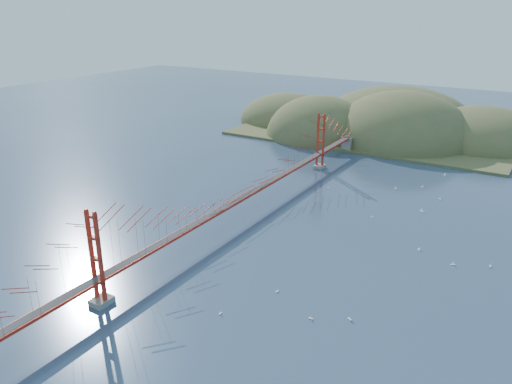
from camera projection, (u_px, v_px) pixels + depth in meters
The scene contains 18 objects.
ground at pixel (242, 216), 81.60m from camera, with size 320.00×320.00×0.00m, color navy.
bridge at pixel (243, 175), 79.28m from camera, with size 2.20×94.40×12.00m.
far_headlands at pixel (386, 132), 135.28m from camera, with size 84.00×58.00×25.00m.
sailboat_10 at pixel (220, 313), 55.67m from camera, with size 0.43×0.51×0.59m.
sailboat_12 at pixel (396, 188), 93.59m from camera, with size 0.65×0.63×0.73m.
sailboat_2 at pixel (311, 318), 54.75m from camera, with size 0.54×0.44×0.63m.
sailboat_4 at pixel (421, 210), 83.48m from camera, with size 0.57×0.57×0.60m.
sailboat_14 at pixel (372, 217), 80.92m from camera, with size 0.55×0.55×0.58m.
sailboat_15 at pixel (445, 174), 101.12m from camera, with size 0.59×0.59×0.64m.
sailboat_16 at pixel (440, 198), 88.58m from camera, with size 0.60×0.60×0.62m.
sailboat_6 at pixel (350, 318), 54.62m from camera, with size 0.62×0.62×0.67m.
sailboat_3 at pixel (329, 188), 93.78m from camera, with size 0.59×0.59×0.63m.
sailboat_0 at pixel (277, 291), 59.93m from camera, with size 0.49×0.52×0.58m.
sailboat_5 at pixel (490, 266), 65.68m from camera, with size 0.46×0.56×0.66m.
sailboat_7 at pixel (423, 211), 82.99m from camera, with size 0.59×0.53×0.66m.
sailboat_1 at pixel (419, 249), 70.23m from camera, with size 0.60×0.60×0.63m.
sailboat_extra_0 at pixel (453, 264), 66.12m from camera, with size 0.61×0.61×0.69m.
sailboat_extra_1 at pixel (422, 186), 94.44m from camera, with size 0.57×0.46×0.67m.
Camera 1 is at (40.97, -62.89, 32.34)m, focal length 35.00 mm.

